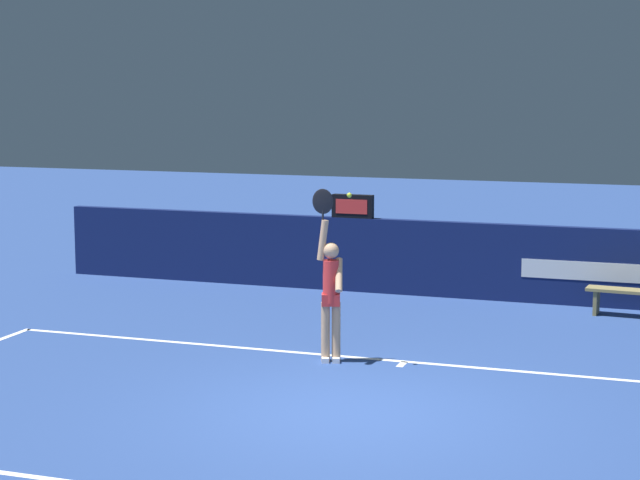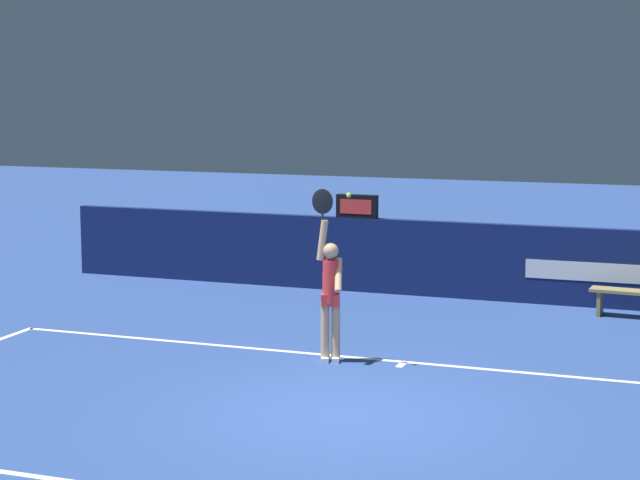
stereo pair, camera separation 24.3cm
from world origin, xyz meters
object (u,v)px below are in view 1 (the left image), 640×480
Objects in this scene: speed_display at (353,206)px; tennis_player at (331,291)px; tennis_ball at (349,195)px; courtside_bench_near at (628,296)px.

tennis_player is at bearing -75.92° from speed_display.
tennis_player is 1.38m from tennis_ball.
courtside_bench_near is at bearing 49.76° from tennis_player.
tennis_player reaches higher than speed_display.
speed_display is 5.16m from tennis_player.
speed_display is at bearing 172.06° from courtside_bench_near.
tennis_player is 36.21× the size of tennis_ball.
speed_display is 0.32× the size of tennis_player.
tennis_player is (1.25, -4.98, -0.57)m from speed_display.
tennis_ball is at bearing -31.03° from tennis_player.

